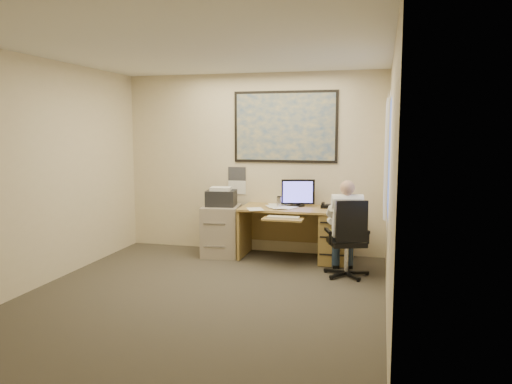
% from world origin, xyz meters
% --- Properties ---
extents(room_shell, '(4.00, 4.50, 2.70)m').
position_xyz_m(room_shell, '(0.00, 0.00, 1.35)').
color(room_shell, '#3B362D').
rests_on(room_shell, ground).
extents(desk, '(1.60, 0.97, 1.13)m').
position_xyz_m(desk, '(1.08, 1.90, 0.44)').
color(desk, '#A58446').
rests_on(desk, ground).
extents(world_map, '(1.56, 0.03, 1.06)m').
position_xyz_m(world_map, '(0.50, 2.23, 1.90)').
color(world_map, '#1E4C93').
rests_on(world_map, room_shell).
extents(wall_calendar, '(0.28, 0.01, 0.42)m').
position_xyz_m(wall_calendar, '(-0.25, 2.24, 1.08)').
color(wall_calendar, white).
rests_on(wall_calendar, room_shell).
extents(window_blinds, '(0.06, 1.40, 1.30)m').
position_xyz_m(window_blinds, '(1.97, 0.80, 1.55)').
color(window_blinds, beige).
rests_on(window_blinds, room_shell).
extents(filing_cabinet, '(0.60, 0.70, 1.02)m').
position_xyz_m(filing_cabinet, '(-0.38, 1.86, 0.44)').
color(filing_cabinet, '#A19482').
rests_on(filing_cabinet, ground).
extents(office_chair, '(0.76, 0.76, 1.00)m').
position_xyz_m(office_chair, '(1.49, 1.16, 0.29)').
color(office_chair, black).
rests_on(office_chair, ground).
extents(person, '(0.64, 0.80, 1.22)m').
position_xyz_m(person, '(1.51, 1.24, 0.61)').
color(person, white).
rests_on(person, office_chair).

